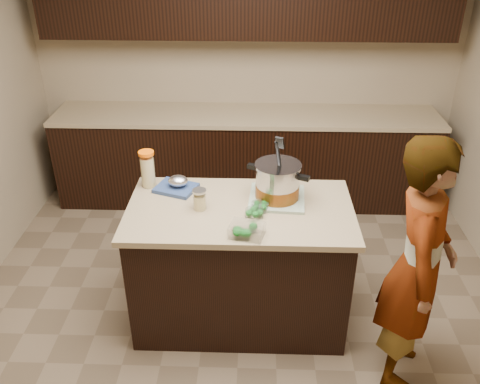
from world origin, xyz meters
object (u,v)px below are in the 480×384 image
(stock_pot, at_px, (277,183))
(person, at_px, (417,267))
(lemonade_pitcher, at_px, (148,170))
(island, at_px, (240,264))

(stock_pot, xyz_separation_m, person, (0.78, -0.58, -0.21))
(lemonade_pitcher, height_order, person, person)
(stock_pot, relative_size, lemonade_pitcher, 1.68)
(island, distance_m, lemonade_pitcher, 0.90)
(person, bearing_deg, lemonade_pitcher, 82.02)
(stock_pot, height_order, lemonade_pitcher, stock_pot)
(stock_pot, bearing_deg, lemonade_pitcher, -165.91)
(lemonade_pitcher, bearing_deg, island, -23.73)
(island, height_order, lemonade_pitcher, lemonade_pitcher)
(island, distance_m, stock_pot, 0.63)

